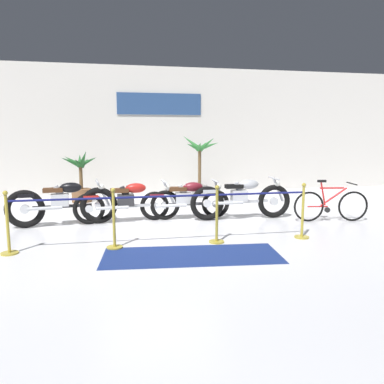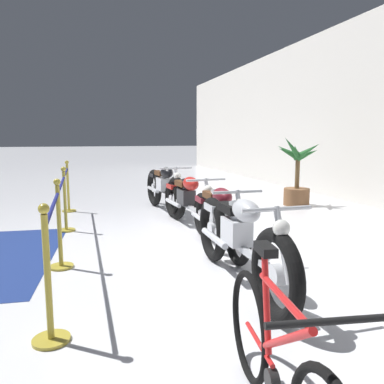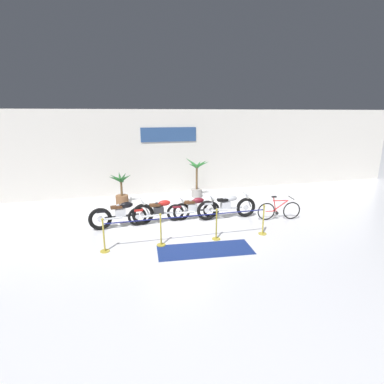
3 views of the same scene
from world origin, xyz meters
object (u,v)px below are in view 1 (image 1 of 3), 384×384
Objects in this scene: potted_palm_right_of_row at (81,180)px; stanchion_far_right at (302,219)px; motorcycle_maroon_2 at (186,200)px; bicycle at (331,205)px; stanchion_mid_right at (217,223)px; motorcycle_red_1 at (128,202)px; stanchion_far_left at (101,211)px; floor_banner at (192,255)px; motorcycle_black_0 at (63,204)px; motorcycle_silver_3 at (242,199)px; stanchion_mid_left at (114,228)px; potted_palm_left_of_row at (200,168)px.

stanchion_far_right is (4.51, -4.91, -0.30)m from potted_palm_right_of_row.
bicycle reaches higher than motorcycle_maroon_2.
motorcycle_maroon_2 is 2.00× the size of stanchion_mid_right.
stanchion_far_right reaches higher than motorcycle_red_1.
stanchion_mid_right is at bearing -52.32° from motorcycle_red_1.
motorcycle_maroon_2 is 3.90m from potted_palm_right_of_row.
motorcycle_red_1 is at bearing -177.61° from motorcycle_maroon_2.
stanchion_far_left is 1.85× the size of floor_banner.
stanchion_far_left and stanchion_far_right have the same top height.
motorcycle_red_1 is 0.45× the size of stanchion_far_left.
floor_banner is at bearing -70.47° from motorcycle_red_1.
motorcycle_black_0 reaches higher than motorcycle_red_1.
stanchion_mid_left is (-2.89, -1.78, -0.13)m from motorcycle_silver_3.
motorcycle_black_0 is 1.16× the size of potted_palm_left_of_row.
motorcycle_red_1 is 1.19× the size of potted_palm_left_of_row.
motorcycle_black_0 reaches higher than floor_banner.
stanchion_far_left is 0.37m from stanchion_mid_left.
motorcycle_maroon_2 is 1.05× the size of potted_palm_left_of_row.
stanchion_mid_left is (-1.62, -2.03, -0.10)m from motorcycle_maroon_2.
potted_palm_right_of_row is (-3.62, -0.21, -0.28)m from potted_palm_left_of_row.
stanchion_mid_right is at bearing 180.00° from stanchion_far_right.
stanchion_far_left reaches higher than motorcycle_silver_3.
motorcycle_silver_3 is 2.28× the size of stanchion_mid_left.
motorcycle_maroon_2 is 2.00× the size of stanchion_mid_left.
potted_palm_right_of_row is at bearing 99.19° from stanchion_far_left.
motorcycle_black_0 is 4.97m from stanchion_far_right.
potted_palm_right_of_row is 1.51× the size of stanchion_far_right.
stanchion_far_right reaches higher than motorcycle_black_0.
potted_palm_left_of_row is at bearing 81.22° from stanchion_mid_right.
potted_palm_right_of_row is (-1.30, 2.94, 0.19)m from motorcycle_red_1.
motorcycle_black_0 is 3.48m from stanchion_mid_right.
motorcycle_black_0 is 1.40m from motorcycle_red_1.
potted_palm_left_of_row reaches higher than motorcycle_maroon_2.
motorcycle_silver_3 is 1.20× the size of potted_palm_left_of_row.
motorcycle_maroon_2 is 3.28m from potted_palm_left_of_row.
motorcycle_silver_3 is 0.45× the size of stanchion_far_left.
stanchion_mid_right is (2.83, -4.91, -0.30)m from potted_palm_right_of_row.
motorcycle_black_0 is 5.94m from bicycle.
stanchion_mid_left is at bearing -128.53° from motorcycle_maroon_2.
motorcycle_silver_3 is 1.42× the size of bicycle.
motorcycle_black_0 is 3.03m from potted_palm_right_of_row.
potted_palm_left_of_row is (0.99, 3.09, 0.48)m from motorcycle_maroon_2.
motorcycle_silver_3 is 1.89m from stanchion_far_right.
stanchion_mid_right is (2.92, -1.89, -0.13)m from motorcycle_black_0.
stanchion_far_right reaches higher than floor_banner.
stanchion_far_right reaches higher than motorcycle_maroon_2.
floor_banner is (-0.59, -0.66, -0.35)m from stanchion_mid_right.
stanchion_far_left reaches higher than motorcycle_maroon_2.
stanchion_mid_left reaches higher than motorcycle_black_0.
bicycle is 4.55m from potted_palm_left_of_row.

